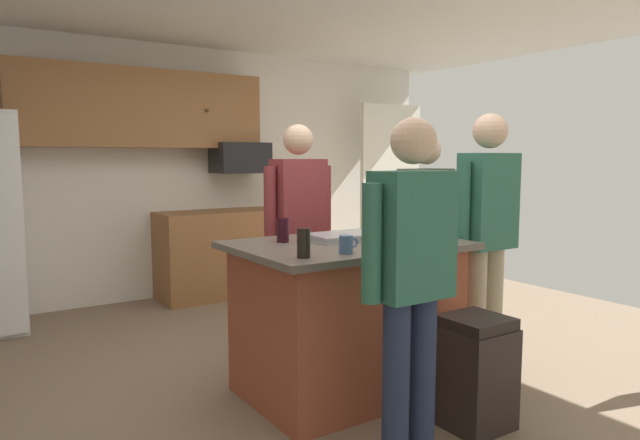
# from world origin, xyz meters

# --- Properties ---
(floor) EXTENTS (7.04, 7.04, 0.00)m
(floor) POSITION_xyz_m (0.00, 0.00, 0.00)
(floor) COLOR #7F6B56
(floor) RESTS_ON ground
(back_wall) EXTENTS (6.40, 0.10, 2.60)m
(back_wall) POSITION_xyz_m (0.00, 2.80, 1.30)
(back_wall) COLOR white
(back_wall) RESTS_ON ground
(french_door_window_panel) EXTENTS (0.90, 0.06, 2.00)m
(french_door_window_panel) POSITION_xyz_m (2.60, 2.40, 1.10)
(french_door_window_panel) COLOR white
(french_door_window_panel) RESTS_ON ground
(cabinet_run_upper) EXTENTS (2.40, 0.38, 0.75)m
(cabinet_run_upper) POSITION_xyz_m (-0.40, 2.60, 1.93)
(cabinet_run_upper) COLOR #936038
(cabinet_run_lower) EXTENTS (1.80, 0.63, 0.90)m
(cabinet_run_lower) POSITION_xyz_m (0.60, 2.48, 0.45)
(cabinet_run_lower) COLOR #936038
(cabinet_run_lower) RESTS_ON ground
(microwave_over_range) EXTENTS (0.56, 0.40, 0.32)m
(microwave_over_range) POSITION_xyz_m (0.60, 2.50, 1.45)
(microwave_over_range) COLOR black
(kitchen_island) EXTENTS (1.36, 0.98, 0.94)m
(kitchen_island) POSITION_xyz_m (-0.01, -0.26, 0.48)
(kitchen_island) COLOR #9E4C33
(kitchen_island) RESTS_ON ground
(person_guest_left) EXTENTS (0.57, 0.23, 1.75)m
(person_guest_left) POSITION_xyz_m (0.98, -0.50, 1.01)
(person_guest_left) COLOR tan
(person_guest_left) RESTS_ON ground
(person_guest_by_door) EXTENTS (0.57, 0.22, 1.62)m
(person_guest_by_door) POSITION_xyz_m (0.95, 0.05, 0.93)
(person_guest_by_door) COLOR tan
(person_guest_by_door) RESTS_ON ground
(person_guest_right) EXTENTS (0.57, 0.22, 1.64)m
(person_guest_right) POSITION_xyz_m (-0.23, -1.08, 0.94)
(person_guest_right) COLOR #232D4C
(person_guest_right) RESTS_ON ground
(person_host_foreground) EXTENTS (0.57, 0.22, 1.70)m
(person_host_foreground) POSITION_xyz_m (0.15, 0.57, 0.98)
(person_host_foreground) COLOR tan
(person_host_foreground) RESTS_ON ground
(mug_ceramic_white) EXTENTS (0.12, 0.08, 0.10)m
(mug_ceramic_white) POSITION_xyz_m (-0.25, -0.59, 0.99)
(mug_ceramic_white) COLOR #4C6B99
(mug_ceramic_white) RESTS_ON kitchen_island
(tumbler_amber) EXTENTS (0.07, 0.07, 0.15)m
(tumbler_amber) POSITION_xyz_m (-0.51, -0.58, 1.02)
(tumbler_amber) COLOR black
(tumbler_amber) RESTS_ON kitchen_island
(glass_dark_ale) EXTENTS (0.07, 0.07, 0.15)m
(glass_dark_ale) POSITION_xyz_m (-0.33, -0.05, 1.02)
(glass_dark_ale) COLOR black
(glass_dark_ale) RESTS_ON kitchen_island
(glass_pilsner) EXTENTS (0.07, 0.07, 0.12)m
(glass_pilsner) POSITION_xyz_m (0.35, -0.46, 1.00)
(glass_pilsner) COLOR black
(glass_pilsner) RESTS_ON kitchen_island
(serving_tray) EXTENTS (0.44, 0.30, 0.04)m
(serving_tray) POSITION_xyz_m (0.03, -0.18, 0.96)
(serving_tray) COLOR #B7B7BC
(serving_tray) RESTS_ON kitchen_island
(trash_bin) EXTENTS (0.34, 0.34, 0.61)m
(trash_bin) POSITION_xyz_m (0.29, -1.03, 0.30)
(trash_bin) COLOR black
(trash_bin) RESTS_ON ground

